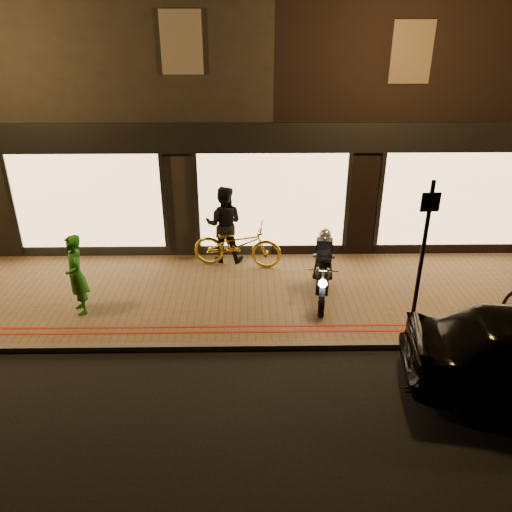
{
  "coord_description": "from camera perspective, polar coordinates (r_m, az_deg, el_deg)",
  "views": [
    {
      "loc": [
        -0.58,
        -7.71,
        5.62
      ],
      "look_at": [
        -0.43,
        1.85,
        1.1
      ],
      "focal_mm": 35.0,
      "sensor_mm": 36.0,
      "label": 1
    }
  ],
  "objects": [
    {
      "name": "bicycle_gold",
      "position": [
        12.15,
        -2.15,
        1.32
      ],
      "size": [
        2.25,
        1.07,
        1.13
      ],
      "primitive_type": "imported",
      "rotation": [
        0.0,
        0.0,
        1.42
      ],
      "color": "gold",
      "rests_on": "sidewalk"
    },
    {
      "name": "sidewalk",
      "position": [
        11.21,
        2.19,
        -4.46
      ],
      "size": [
        50.0,
        4.0,
        0.12
      ],
      "primitive_type": "cube",
      "color": "brown",
      "rests_on": "ground"
    },
    {
      "name": "person_green",
      "position": [
        10.72,
        -19.86,
        -2.04
      ],
      "size": [
        0.67,
        0.74,
        1.7
      ],
      "primitive_type": "imported",
      "rotation": [
        0.0,
        0.0,
        -1.04
      ],
      "color": "#1F671B",
      "rests_on": "sidewalk"
    },
    {
      "name": "kerb_stone",
      "position": [
        9.57,
        2.79,
        -10.27
      ],
      "size": [
        50.0,
        0.14,
        0.12
      ],
      "primitive_type": "cube",
      "color": "#59544C",
      "rests_on": "ground"
    },
    {
      "name": "red_kerb_lines",
      "position": [
        9.95,
        2.63,
        -8.3
      ],
      "size": [
        50.0,
        0.26,
        0.01
      ],
      "color": "maroon",
      "rests_on": "sidewalk"
    },
    {
      "name": "ground",
      "position": [
        9.56,
        2.8,
        -10.74
      ],
      "size": [
        90.0,
        90.0,
        0.0
      ],
      "primitive_type": "plane",
      "color": "black",
      "rests_on": "ground"
    },
    {
      "name": "building_row",
      "position": [
        16.77,
        1.15,
        20.6
      ],
      "size": [
        48.0,
        10.11,
        8.5
      ],
      "color": "black",
      "rests_on": "ground"
    },
    {
      "name": "person_dark",
      "position": [
        12.32,
        -3.67,
        3.64
      ],
      "size": [
        1.01,
        0.83,
        1.93
      ],
      "primitive_type": "imported",
      "rotation": [
        0.0,
        0.0,
        3.03
      ],
      "color": "black",
      "rests_on": "sidewalk"
    },
    {
      "name": "motorcycle",
      "position": [
        10.76,
        7.64,
        -1.95
      ],
      "size": [
        0.65,
        1.94,
        1.59
      ],
      "rotation": [
        0.0,
        0.0,
        -0.15
      ],
      "color": "black",
      "rests_on": "sidewalk"
    },
    {
      "name": "sign_post",
      "position": [
        9.71,
        18.55,
        0.7
      ],
      "size": [
        0.35,
        0.09,
        3.0
      ],
      "rotation": [
        0.0,
        0.0,
        0.1
      ],
      "color": "black",
      "rests_on": "sidewalk"
    }
  ]
}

